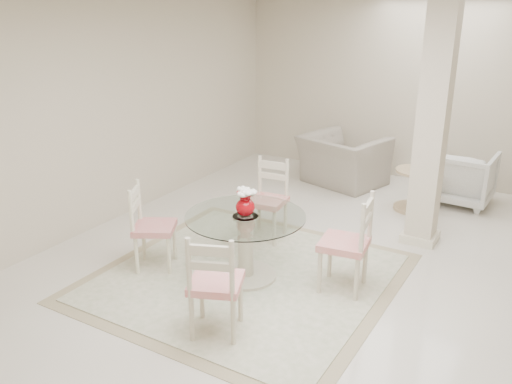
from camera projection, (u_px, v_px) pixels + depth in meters
The scene contains 13 objects.
ground at pixel (335, 277), 5.43m from camera, with size 7.00×7.00×0.00m, color silver.
room_shell at pixel (345, 92), 4.79m from camera, with size 6.02×7.02×2.71m.
column at pixel (432, 126), 5.78m from camera, with size 0.30×0.30×2.70m, color beige.
area_rug at pixel (246, 277), 5.41m from camera, with size 2.79×2.79×0.02m.
dining_table at pixel (246, 247), 5.30m from camera, with size 1.16×1.16×0.67m.
red_vase at pixel (245, 202), 5.13m from camera, with size 0.21×0.20×0.28m.
dining_chair_east at pixel (352, 237), 4.99m from camera, with size 0.48×0.48×1.07m.
dining_chair_north at pixel (269, 193), 6.15m from camera, with size 0.45×0.45×1.03m.
dining_chair_west at pixel (148, 221), 5.44m from camera, with size 0.54×0.54×1.00m.
dining_chair_south at pixel (214, 278), 4.30m from camera, with size 0.54×0.54×1.03m.
recliner_taupe at pixel (343, 160), 8.00m from camera, with size 1.12×0.98×0.73m, color #9E9283.
armchair_white at pixel (463, 177), 7.27m from camera, with size 0.77×0.79×0.72m, color white.
side_table at pixel (414, 191), 7.06m from camera, with size 0.53×0.53×0.55m.
Camera 1 is at (1.77, -4.54, 2.66)m, focal length 38.00 mm.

